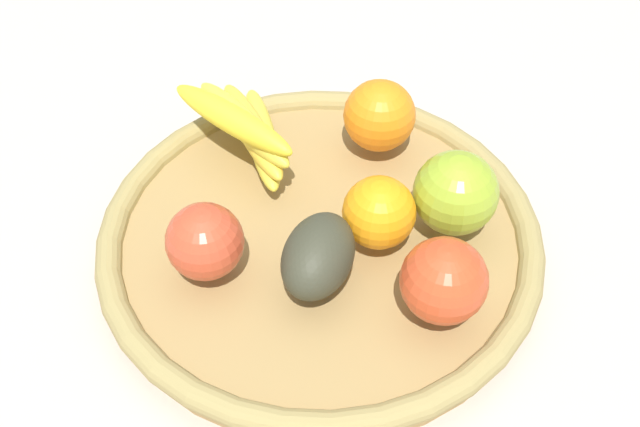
% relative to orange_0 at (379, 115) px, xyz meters
% --- Properties ---
extents(ground_plane, '(2.40, 2.40, 0.00)m').
position_rel_orange_0_xyz_m(ground_plane, '(0.12, 0.06, -0.08)').
color(ground_plane, '#BDAAA1').
rests_on(ground_plane, ground).
extents(basket, '(0.43, 0.43, 0.04)m').
position_rel_orange_0_xyz_m(basket, '(0.12, 0.06, -0.06)').
color(basket, '#9B7B4A').
rests_on(basket, ground_plane).
extents(orange_0, '(0.08, 0.08, 0.07)m').
position_rel_orange_0_xyz_m(orange_0, '(0.00, 0.00, 0.00)').
color(orange_0, orange).
rests_on(orange_0, basket).
extents(apple_1, '(0.08, 0.08, 0.07)m').
position_rel_orange_0_xyz_m(apple_1, '(0.23, 0.04, -0.00)').
color(apple_1, '#C3442A').
rests_on(apple_1, basket).
extents(orange_1, '(0.09, 0.09, 0.07)m').
position_rel_orange_0_xyz_m(orange_1, '(0.08, 0.10, -0.00)').
color(orange_1, orange).
rests_on(orange_1, basket).
extents(banana_bunch, '(0.11, 0.16, 0.07)m').
position_rel_orange_0_xyz_m(banana_bunch, '(0.12, -0.07, -0.00)').
color(banana_bunch, yellow).
rests_on(banana_bunch, basket).
extents(avocado, '(0.11, 0.10, 0.06)m').
position_rel_orange_0_xyz_m(avocado, '(0.16, 0.11, -0.01)').
color(avocado, '#363729').
rests_on(avocado, basket).
extents(apple_2, '(0.11, 0.11, 0.08)m').
position_rel_orange_0_xyz_m(apple_2, '(0.01, 0.13, 0.00)').
color(apple_2, '#8FAB2C').
rests_on(apple_2, basket).
extents(apple_0, '(0.09, 0.09, 0.08)m').
position_rel_orange_0_xyz_m(apple_0, '(0.09, 0.20, 0.00)').
color(apple_0, '#CB4423').
rests_on(apple_0, basket).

